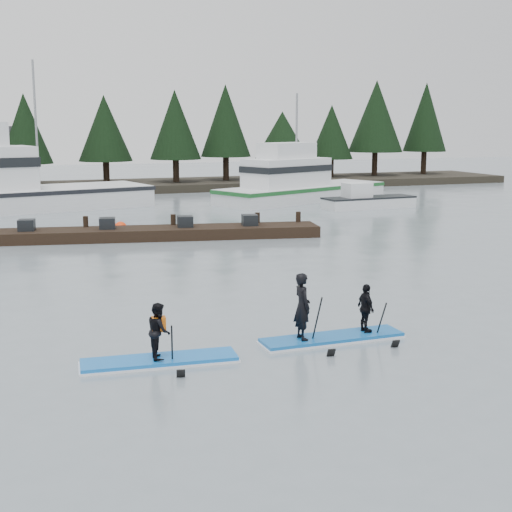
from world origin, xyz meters
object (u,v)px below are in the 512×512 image
object	(u,v)px
paddleboard_duo	(330,319)
paddleboard_solo	(159,345)
floating_dock	(152,233)
fishing_boat_medium	(299,193)

from	to	relation	value
paddleboard_duo	paddleboard_solo	bearing A→B (deg)	-177.24
floating_dock	paddleboard_duo	bearing A→B (deg)	-77.01
fishing_boat_medium	floating_dock	distance (m)	17.98
floating_dock	paddleboard_duo	world-z (taller)	paddleboard_duo
fishing_boat_medium	floating_dock	xyz separation A→B (m)	(-12.67, -12.75, -0.30)
paddleboard_solo	paddleboard_duo	xyz separation A→B (m)	(4.22, 0.24, 0.14)
floating_dock	paddleboard_solo	bearing A→B (deg)	-91.06
fishing_boat_medium	paddleboard_duo	world-z (taller)	fishing_boat_medium
paddleboard_solo	floating_dock	bearing A→B (deg)	83.78
fishing_boat_medium	paddleboard_solo	size ratio (longest dim) A/B	3.93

